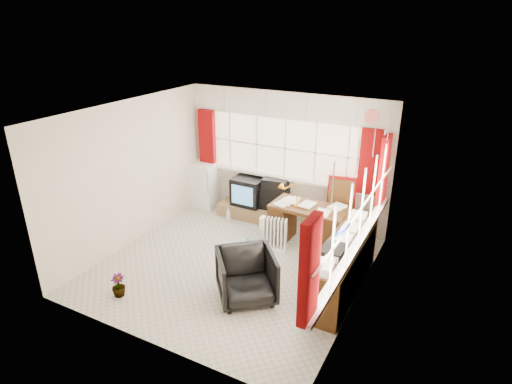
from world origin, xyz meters
TOP-DOWN VIEW (x-y plane):
  - ground at (0.00, 0.00)m, footprint 4.00×4.00m
  - room_walls at (0.00, 0.00)m, footprint 4.00×4.00m
  - window_back at (0.00, 1.94)m, footprint 3.70×0.12m
  - window_right at (1.94, 0.00)m, footprint 0.12×3.70m
  - curtains at (0.92, 0.93)m, footprint 3.83×3.83m
  - overhead_cabinets at (0.98, 0.98)m, footprint 3.98×3.98m
  - desk at (0.83, 1.18)m, footprint 1.33×0.69m
  - desk_lamp at (0.62, 1.10)m, footprint 0.18×0.16m
  - task_chair at (1.25, 1.56)m, footprint 0.58×0.61m
  - office_chair at (0.61, -0.65)m, footprint 1.11×1.11m
  - radiator at (0.39, 0.74)m, footprint 0.44×0.24m
  - credenza at (1.73, 0.20)m, footprint 0.50×2.00m
  - file_tray at (1.68, -0.17)m, footprint 0.30×0.39m
  - tv_bench at (-0.55, 1.72)m, footprint 1.40×0.50m
  - crt_tv at (-0.68, 1.81)m, footprint 0.61×0.58m
  - hifi_stack at (-0.13, 1.86)m, footprint 0.63×0.44m
  - mini_fridge at (-1.74, 1.80)m, footprint 0.57×0.57m
  - spray_bottle_a at (-0.92, 1.39)m, footprint 0.13×0.13m
  - spray_bottle_b at (-0.07, 0.72)m, footprint 0.13×0.13m
  - flower_vase at (-1.05, -1.46)m, footprint 0.26×0.26m

SIDE VIEW (x-z plane):
  - ground at x=0.00m, z-range 0.00..0.00m
  - spray_bottle_b at x=-0.07m, z-range 0.00..0.21m
  - tv_bench at x=-0.55m, z-range 0.00..0.25m
  - spray_bottle_a at x=-0.92m, z-range 0.00..0.27m
  - flower_vase at x=-1.05m, z-range 0.00..0.35m
  - radiator at x=0.39m, z-range -0.06..0.56m
  - office_chair at x=0.61m, z-range 0.00..0.73m
  - credenza at x=1.73m, z-range -0.03..0.82m
  - desk at x=0.83m, z-range 0.02..0.81m
  - mini_fridge at x=-1.74m, z-range 0.00..0.94m
  - crt_tv at x=-0.68m, z-range 0.25..0.80m
  - hifi_stack at x=-0.13m, z-range 0.23..0.84m
  - task_chair at x=1.25m, z-range 0.04..1.23m
  - file_tray at x=1.68m, z-range 0.75..0.88m
  - window_back at x=0.00m, z-range -0.85..2.75m
  - window_right at x=1.94m, z-range -0.85..2.75m
  - desk_lamp at x=0.62m, z-range 0.84..1.27m
  - curtains at x=0.92m, z-range 0.88..2.03m
  - room_walls at x=0.00m, z-range -0.50..3.50m
  - overhead_cabinets at x=0.98m, z-range 2.01..2.49m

